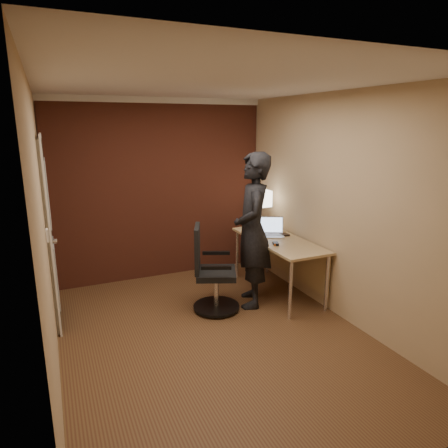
{
  "coord_description": "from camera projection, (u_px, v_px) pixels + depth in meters",
  "views": [
    {
      "loc": [
        -1.42,
        -3.46,
        2.15
      ],
      "look_at": [
        0.35,
        0.55,
        1.05
      ],
      "focal_mm": 32.0,
      "sensor_mm": 36.0,
      "label": 1
    }
  ],
  "objects": [
    {
      "name": "wallet",
      "position": [
        285.0,
        235.0,
        5.23
      ],
      "size": [
        0.09,
        0.11,
        0.02
      ],
      "primitive_type": "cube",
      "rotation": [
        0.0,
        0.0,
        0.02
      ],
      "color": "black",
      "rests_on": "desk"
    },
    {
      "name": "office_chair",
      "position": [
        211.0,
        275.0,
        4.65
      ],
      "size": [
        0.59,
        0.64,
        1.01
      ],
      "color": "black",
      "rests_on": "ground"
    },
    {
      "name": "person",
      "position": [
        253.0,
        231.0,
        4.72
      ],
      "size": [
        0.67,
        0.79,
        1.85
      ],
      "primitive_type": "imported",
      "rotation": [
        0.0,
        0.0,
        -1.96
      ],
      "color": "black",
      "rests_on": "ground"
    },
    {
      "name": "room",
      "position": [
        148.0,
        187.0,
        5.08
      ],
      "size": [
        4.0,
        4.0,
        4.0
      ],
      "color": "brown",
      "rests_on": "ground"
    },
    {
      "name": "desk",
      "position": [
        283.0,
        248.0,
        5.13
      ],
      "size": [
        0.6,
        1.5,
        0.73
      ],
      "color": "tan",
      "rests_on": "ground"
    },
    {
      "name": "desk_lamp",
      "position": [
        261.0,
        199.0,
        5.51
      ],
      "size": [
        0.22,
        0.22,
        0.54
      ],
      "color": "silver",
      "rests_on": "desk"
    },
    {
      "name": "laptop",
      "position": [
        271.0,
        230.0,
        5.25
      ],
      "size": [
        0.41,
        0.37,
        0.23
      ],
      "color": "silver",
      "rests_on": "desk"
    },
    {
      "name": "mouse",
      "position": [
        276.0,
        244.0,
        4.82
      ],
      "size": [
        0.09,
        0.11,
        0.03
      ],
      "primitive_type": "cube",
      "rotation": [
        0.0,
        0.0,
        -0.33
      ],
      "color": "black",
      "rests_on": "desk"
    }
  ]
}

